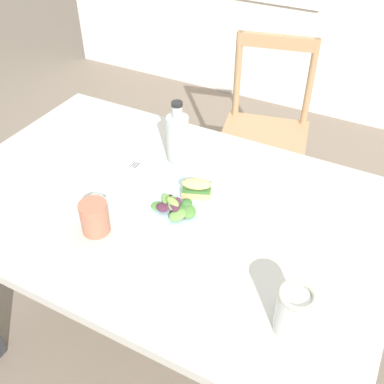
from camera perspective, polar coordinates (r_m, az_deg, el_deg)
The scene contains 11 objects.
ground_plane at distance 1.83m, azimuth 0.26°, elevation -22.03°, with size 8.68×8.68×0.00m, color #7A6B5B.
dining_table at distance 1.42m, azimuth -3.44°, elevation -5.08°, with size 1.31×0.85×0.74m.
chair_wooden_far at distance 2.21m, azimuth 9.05°, elevation 7.32°, with size 0.48×0.48×0.87m.
plate_lunch at distance 1.32m, azimuth -0.81°, elevation -1.48°, with size 0.29×0.29×0.01m, color silver.
sandwich_half_front at distance 1.32m, azimuth 0.60°, elevation 0.54°, with size 0.10×0.08×0.06m.
salad_mixed_greens at distance 1.28m, azimuth -1.84°, elevation -1.96°, with size 0.14×0.11×0.04m.
napkin_folded at distance 1.43m, azimuth -8.75°, elevation 1.57°, with size 0.10×0.23×0.00m, color white.
fork_on_napkin at distance 1.44m, azimuth -8.39°, elevation 2.07°, with size 0.03×0.19×0.00m.
bottle_cold_brew at distance 1.46m, azimuth -1.79°, elevation 6.54°, with size 0.07×0.07×0.21m.
mason_jar_iced_tea at distance 1.03m, azimuth 12.61°, elevation -14.50°, with size 0.08×0.08×0.12m.
cup_extra_side at distance 1.24m, azimuth -12.10°, elevation -3.15°, with size 0.08×0.08×0.09m, color #B2664C.
Camera 1 is at (0.40, -0.78, 1.61)m, focal length 42.62 mm.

